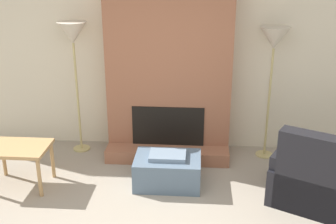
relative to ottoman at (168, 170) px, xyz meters
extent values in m
cube|color=beige|center=(-0.05, 1.16, 1.12)|extent=(7.32, 0.06, 2.60)
cube|color=#935B42|center=(-0.05, 0.93, 1.12)|extent=(1.63, 0.39, 2.60)
cube|color=#935B42|center=(-0.05, 0.59, -0.10)|extent=(1.63, 0.30, 0.17)
cube|color=black|center=(-0.05, 0.73, 0.26)|extent=(0.96, 0.02, 0.54)
cube|color=slate|center=(0.00, 0.00, -0.01)|extent=(0.78, 0.55, 0.35)
cube|color=slate|center=(0.00, 0.00, 0.19)|extent=(0.43, 0.30, 0.05)
cube|color=black|center=(1.66, -0.21, 0.03)|extent=(1.14, 1.15, 0.42)
cube|color=black|center=(1.51, -0.50, 0.27)|extent=(0.70, 0.49, 0.91)
cube|color=black|center=(1.36, -0.05, 0.10)|extent=(0.50, 0.76, 0.57)
cube|color=tan|center=(-1.73, -0.16, 0.30)|extent=(0.70, 0.52, 0.04)
cylinder|color=tan|center=(-1.42, -0.38, 0.05)|extent=(0.04, 0.04, 0.47)
cylinder|color=tan|center=(-2.03, 0.06, 0.05)|extent=(0.04, 0.04, 0.47)
cylinder|color=tan|center=(-1.42, 0.06, 0.05)|extent=(0.04, 0.04, 0.47)
cylinder|color=tan|center=(-1.29, 0.86, -0.18)|extent=(0.23, 0.23, 0.02)
cylinder|color=tan|center=(-1.29, 0.86, 0.58)|extent=(0.03, 0.03, 1.49)
cone|color=beige|center=(-1.29, 0.86, 1.46)|extent=(0.39, 0.39, 0.27)
cylinder|color=tan|center=(1.27, 0.86, -0.18)|extent=(0.23, 0.23, 0.02)
cylinder|color=tan|center=(1.27, 0.86, 0.57)|extent=(0.03, 0.03, 1.46)
cone|color=beige|center=(1.27, 0.86, 1.43)|extent=(0.39, 0.39, 0.27)
camera|label=1|loc=(0.33, -4.42, 2.41)|focal=45.00mm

